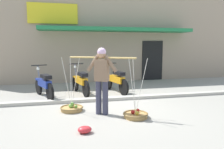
# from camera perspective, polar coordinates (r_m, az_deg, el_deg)

# --- Properties ---
(ground_plane) EXTENTS (90.00, 90.00, 0.00)m
(ground_plane) POSITION_cam_1_polar(r_m,az_deg,el_deg) (6.32, -1.02, -8.43)
(ground_plane) COLOR #9E998C
(sidewalk_curb) EXTENTS (20.00, 0.24, 0.10)m
(sidewalk_curb) POSITION_cam_1_polar(r_m,az_deg,el_deg) (6.97, -2.21, -6.49)
(sidewalk_curb) COLOR #BAB4A5
(sidewalk_curb) RESTS_ON ground
(fruit_vendor) EXTENTS (1.52, 0.95, 1.70)m
(fruit_vendor) POSITION_cam_1_polar(r_m,az_deg,el_deg) (5.43, -2.71, -0.50)
(fruit_vendor) COLOR #38384C
(fruit_vendor) RESTS_ON ground
(fruit_basket_left_side) EXTENTS (0.61, 0.61, 1.45)m
(fruit_basket_left_side) POSITION_cam_1_polar(r_m,az_deg,el_deg) (5.39, 6.23, -10.43)
(fruit_basket_left_side) COLOR #B2894C
(fruit_basket_left_side) RESTS_ON ground
(fruit_basket_right_side) EXTENTS (0.61, 0.61, 1.45)m
(fruit_basket_right_side) POSITION_cam_1_polar(r_m,az_deg,el_deg) (5.98, -10.58, -8.67)
(fruit_basket_right_side) COLOR #B2894C
(fruit_basket_right_side) RESTS_ON ground
(motorcycle_nearest_shop) EXTENTS (0.79, 1.72, 1.09)m
(motorcycle_nearest_shop) POSITION_cam_1_polar(r_m,az_deg,el_deg) (7.61, -17.49, -2.55)
(motorcycle_nearest_shop) COLOR black
(motorcycle_nearest_shop) RESTS_ON ground
(motorcycle_second_in_row) EXTENTS (0.61, 1.79, 1.09)m
(motorcycle_second_in_row) POSITION_cam_1_polar(r_m,az_deg,el_deg) (7.93, -8.29, -1.88)
(motorcycle_second_in_row) COLOR black
(motorcycle_second_in_row) RESTS_ON ground
(motorcycle_third_in_row) EXTENTS (0.64, 1.78, 1.09)m
(motorcycle_third_in_row) POSITION_cam_1_polar(r_m,az_deg,el_deg) (8.13, 1.02, -1.58)
(motorcycle_third_in_row) COLOR black
(motorcycle_third_in_row) RESTS_ON ground
(storefront_building) EXTENTS (13.00, 6.00, 4.20)m
(storefront_building) POSITION_cam_1_polar(r_m,az_deg,el_deg) (13.15, -1.68, 9.08)
(storefront_building) COLOR tan
(storefront_building) RESTS_ON ground
(plastic_litter_bag) EXTENTS (0.28, 0.22, 0.14)m
(plastic_litter_bag) POSITION_cam_1_polar(r_m,az_deg,el_deg) (4.50, -7.22, -14.23)
(plastic_litter_bag) COLOR red
(plastic_litter_bag) RESTS_ON ground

